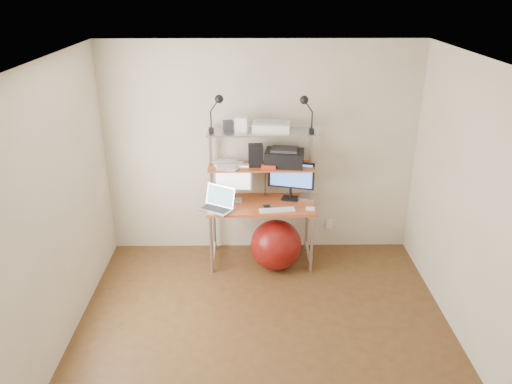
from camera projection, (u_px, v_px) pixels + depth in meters
room at (265, 220)px, 4.11m from camera, size 3.60×3.60×3.60m
computer_desk at (261, 184)px, 5.61m from camera, size 1.20×0.60×1.57m
wall_outlet at (329, 224)px, 6.14m from camera, size 0.08×0.01×0.12m
monitor_silver at (233, 180)px, 5.62m from camera, size 0.43×0.16×0.48m
monitor_black at (291, 177)px, 5.67m from camera, size 0.52×0.20×0.53m
laptop at (218, 204)px, 5.50m from camera, size 0.45×0.43×0.31m
keyboard at (277, 210)px, 5.47m from camera, size 0.40×0.16×0.01m
mouse at (310, 209)px, 5.48m from camera, size 0.10×0.06×0.03m
mac_mini at (308, 197)px, 5.76m from camera, size 0.24×0.24×0.04m
phone at (268, 207)px, 5.53m from camera, size 0.10×0.14×0.01m
printer at (284, 157)px, 5.56m from camera, size 0.46×0.35×0.20m
nas_cube at (256, 155)px, 5.56m from camera, size 0.17×0.17×0.24m
red_box at (269, 166)px, 5.51m from camera, size 0.18×0.13×0.04m
scanner at (271, 126)px, 5.43m from camera, size 0.42×0.30×0.11m
box_white at (242, 124)px, 5.40m from camera, size 0.15×0.14×0.16m
box_grey at (228, 126)px, 5.44m from camera, size 0.13×0.13×0.11m
clip_lamp_left at (217, 105)px, 5.26m from camera, size 0.17×0.09×0.41m
clip_lamp_right at (306, 106)px, 5.24m from camera, size 0.16×0.09×0.41m
exercise_ball at (276, 245)px, 5.68m from camera, size 0.58×0.58×0.58m
paper_stack at (227, 165)px, 5.58m from camera, size 0.38×0.39×0.03m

